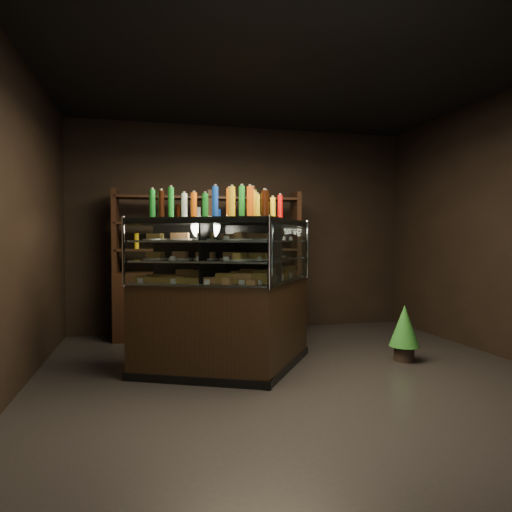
{
  "coord_description": "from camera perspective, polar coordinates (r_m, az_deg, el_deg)",
  "views": [
    {
      "loc": [
        -1.4,
        -4.17,
        1.33
      ],
      "look_at": [
        -0.36,
        0.19,
        1.17
      ],
      "focal_mm": 32.0,
      "sensor_mm": 36.0,
      "label": 1
    }
  ],
  "objects": [
    {
      "name": "potted_conifer",
      "position": [
        5.32,
        18.06,
        -8.18
      ],
      "size": [
        0.33,
        0.33,
        0.7
      ],
      "rotation": [
        0.0,
        0.0,
        0.23
      ],
      "color": "black",
      "rests_on": "ground"
    },
    {
      "name": "room_shell",
      "position": [
        4.44,
        5.14,
        9.89
      ],
      "size": [
        5.02,
        5.02,
        3.01
      ],
      "color": "black",
      "rests_on": "ground"
    },
    {
      "name": "bottles_top",
      "position": [
        4.63,
        -2.9,
        6.4
      ],
      "size": [
        1.49,
        1.03,
        0.3
      ],
      "color": "black",
      "rests_on": "display_case"
    },
    {
      "name": "ground",
      "position": [
        4.59,
        5.06,
        -14.86
      ],
      "size": [
        5.0,
        5.0,
        0.0
      ],
      "primitive_type": "plane",
      "color": "black",
      "rests_on": "ground"
    },
    {
      "name": "back_shelving",
      "position": [
        6.31,
        -5.89,
        -4.62
      ],
      "size": [
        2.54,
        0.54,
        2.0
      ],
      "rotation": [
        0.0,
        0.0,
        -0.05
      ],
      "color": "black",
      "rests_on": "ground"
    },
    {
      "name": "display_case",
      "position": [
        4.69,
        -2.86,
        -8.01
      ],
      "size": [
        2.07,
        1.58,
        1.55
      ],
      "rotation": [
        0.0,
        0.0,
        0.28
      ],
      "color": "black",
      "rests_on": "ground"
    },
    {
      "name": "food_display",
      "position": [
        4.62,
        -2.84,
        -0.08
      ],
      "size": [
        1.66,
        1.17,
        0.47
      ],
      "color": "#C09545",
      "rests_on": "display_case"
    }
  ]
}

